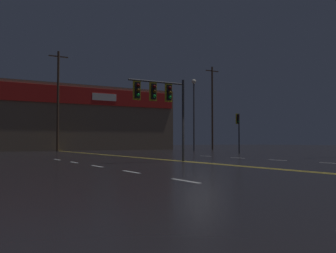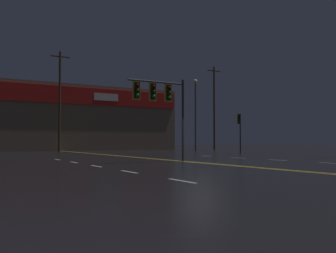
% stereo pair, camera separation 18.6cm
% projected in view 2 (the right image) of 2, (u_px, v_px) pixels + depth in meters
% --- Properties ---
extents(ground_plane, '(200.00, 200.00, 0.00)m').
position_uv_depth(ground_plane, '(200.00, 163.00, 19.34)').
color(ground_plane, black).
extents(road_markings, '(16.56, 60.00, 0.01)m').
position_uv_depth(road_markings, '(239.00, 164.00, 18.45)').
color(road_markings, gold).
rests_on(road_markings, ground).
extents(traffic_signal_median, '(3.42, 0.36, 4.56)m').
position_uv_depth(traffic_signal_median, '(159.00, 97.00, 20.16)').
color(traffic_signal_median, '#38383D').
rests_on(traffic_signal_median, ground).
extents(traffic_signal_corner_northeast, '(0.42, 0.36, 3.78)m').
position_uv_depth(traffic_signal_corner_northeast, '(240.00, 124.00, 35.47)').
color(traffic_signal_corner_northeast, '#38383D').
rests_on(traffic_signal_corner_northeast, ground).
extents(streetlight_far_median, '(0.56, 0.56, 8.74)m').
position_uv_depth(streetlight_far_median, '(195.00, 105.00, 45.56)').
color(streetlight_far_median, '#59595E').
rests_on(streetlight_far_median, ground).
extents(building_backdrop, '(31.59, 10.23, 8.20)m').
position_uv_depth(building_backdrop, '(52.00, 119.00, 49.06)').
color(building_backdrop, '#7A6651').
rests_on(building_backdrop, ground).
extents(utility_pole_row, '(44.28, 0.26, 12.73)m').
position_uv_depth(utility_pole_row, '(60.00, 97.00, 42.62)').
color(utility_pole_row, '#4C3828').
rests_on(utility_pole_row, ground).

